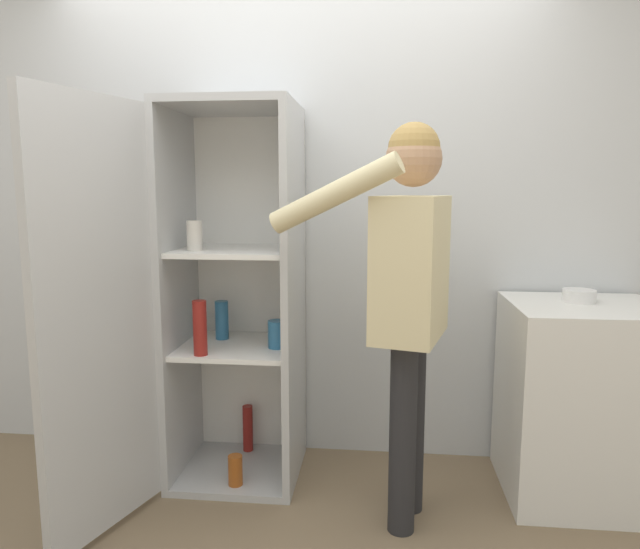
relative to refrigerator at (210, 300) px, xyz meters
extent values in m
cube|color=silver|center=(0.37, 0.43, 0.37)|extent=(7.00, 0.06, 2.55)
cube|color=#B7BABC|center=(0.10, 0.09, -0.89)|extent=(0.61, 0.57, 0.04)
cube|color=#B7BABC|center=(0.10, 0.09, 0.91)|extent=(0.61, 0.57, 0.04)
cube|color=white|center=(0.10, 0.36, 0.01)|extent=(0.61, 0.03, 1.76)
cube|color=#B7BABC|center=(-0.19, 0.09, 0.01)|extent=(0.03, 0.57, 1.76)
cube|color=#B7BABC|center=(0.39, 0.09, 0.01)|extent=(0.04, 0.57, 1.76)
cube|color=white|center=(0.10, 0.09, -0.25)|extent=(0.54, 0.50, 0.02)
cube|color=white|center=(0.10, 0.09, 0.23)|extent=(0.54, 0.50, 0.02)
cube|color=#B7BABC|center=(-0.32, -0.48, 0.01)|extent=(0.23, 0.59, 1.76)
cylinder|color=beige|center=(-0.06, -0.02, 0.31)|extent=(0.07, 0.07, 0.14)
cylinder|color=#9E4C19|center=(0.13, -0.10, -0.80)|extent=(0.07, 0.07, 0.14)
cylinder|color=maroon|center=(-0.02, -0.11, -0.11)|extent=(0.06, 0.06, 0.26)
cylinder|color=teal|center=(0.31, 0.05, -0.17)|extent=(0.09, 0.09, 0.13)
cylinder|color=maroon|center=(0.11, 0.26, -0.75)|extent=(0.05, 0.05, 0.25)
cylinder|color=teal|center=(0.00, 0.19, -0.14)|extent=(0.07, 0.07, 0.20)
cylinder|color=#262628|center=(0.91, -0.33, -0.50)|extent=(0.11, 0.11, 0.82)
cylinder|color=#262628|center=(0.95, -0.16, -0.50)|extent=(0.11, 0.11, 0.82)
cube|color=beige|center=(0.93, -0.25, 0.21)|extent=(0.35, 0.49, 0.58)
sphere|color=tan|center=(0.93, -0.25, 0.64)|extent=(0.23, 0.23, 0.23)
sphere|color=#AD894C|center=(0.93, -0.25, 0.68)|extent=(0.21, 0.21, 0.21)
cylinder|color=beige|center=(0.63, -0.42, 0.51)|extent=(0.54, 0.22, 0.31)
cylinder|color=beige|center=(0.99, -0.01, 0.18)|extent=(0.09, 0.09, 0.55)
cube|color=white|center=(1.74, 0.06, -0.45)|extent=(0.68, 0.62, 0.91)
cylinder|color=white|center=(1.72, 0.13, 0.03)|extent=(0.15, 0.15, 0.06)
camera|label=1|loc=(0.80, -2.59, 0.52)|focal=32.00mm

